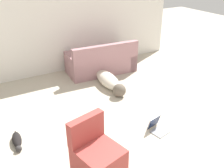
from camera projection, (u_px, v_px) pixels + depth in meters
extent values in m
cube|color=silver|center=(51.00, 25.00, 6.10)|extent=(6.97, 0.06, 2.47)
cube|color=#A3757A|center=(101.00, 64.00, 6.55)|extent=(1.78, 0.92, 0.43)
cube|color=#A3757A|center=(106.00, 53.00, 6.09)|extent=(1.74, 0.25, 0.40)
cube|color=#A3757A|center=(126.00, 57.00, 6.82)|extent=(0.25, 0.82, 0.57)
cube|color=#A3757A|center=(73.00, 66.00, 6.22)|extent=(0.25, 0.82, 0.57)
ellipsoid|color=beige|center=(108.00, 80.00, 5.87)|extent=(0.45, 1.07, 0.28)
sphere|color=brown|center=(119.00, 90.00, 5.39)|extent=(0.31, 0.31, 0.29)
cylinder|color=beige|center=(97.00, 74.00, 6.45)|extent=(0.06, 0.26, 0.05)
ellipsoid|color=black|center=(17.00, 140.00, 4.05)|extent=(0.18, 0.42, 0.12)
sphere|color=#2D2B2B|center=(19.00, 149.00, 3.87)|extent=(0.11, 0.11, 0.10)
cylinder|color=black|center=(16.00, 133.00, 4.28)|extent=(0.03, 0.10, 0.02)
cube|color=gray|center=(160.00, 132.00, 4.32)|extent=(0.33, 0.29, 0.02)
cube|color=gray|center=(154.00, 122.00, 4.37)|extent=(0.29, 0.14, 0.24)
cube|color=#0F1938|center=(154.00, 122.00, 4.36)|extent=(0.27, 0.12, 0.21)
cube|color=#993833|center=(99.00, 162.00, 3.40)|extent=(0.68, 0.71, 0.44)
cube|color=#993833|center=(86.00, 129.00, 3.37)|extent=(0.56, 0.25, 0.39)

